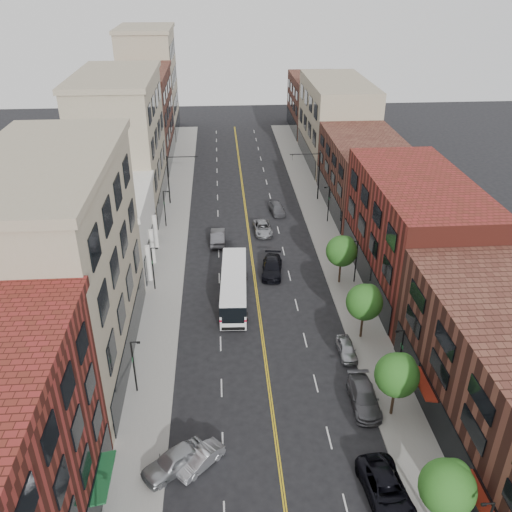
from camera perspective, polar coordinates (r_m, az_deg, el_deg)
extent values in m
plane|color=black|center=(41.45, 2.45, -20.87)|extent=(220.00, 220.00, 0.00)
cube|color=gray|center=(69.58, -8.92, 1.35)|extent=(4.00, 110.00, 0.15)
cube|color=gray|center=(70.59, 7.47, 1.88)|extent=(4.00, 110.00, 0.15)
cube|color=gray|center=(47.61, -19.92, -1.49)|extent=(10.00, 22.00, 18.00)
cube|color=silver|center=(65.36, -15.53, 2.58)|extent=(10.00, 14.00, 8.00)
cube|color=gray|center=(79.21, -13.91, 11.24)|extent=(10.00, 20.00, 18.00)
cube|color=#532A21|center=(98.67, -12.10, 13.87)|extent=(10.00, 20.00, 15.00)
cube|color=gray|center=(115.57, -11.16, 17.33)|extent=(10.00, 16.00, 20.00)
cube|color=maroon|center=(60.39, 16.29, 2.38)|extent=(10.00, 22.00, 12.00)
cube|color=#532A21|center=(79.20, 11.37, 8.45)|extent=(10.00, 20.00, 10.00)
cube|color=gray|center=(98.11, 8.43, 13.80)|extent=(10.00, 22.00, 14.00)
cube|color=#532A21|center=(117.52, 6.37, 15.60)|extent=(10.00, 18.00, 11.00)
sphere|color=#1E5017|center=(36.71, 19.48, -22.02)|extent=(3.40, 3.40, 3.40)
sphere|color=#1E5017|center=(36.74, 20.15, -20.90)|extent=(2.04, 2.04, 2.04)
cylinder|color=black|center=(44.89, 14.19, -14.61)|extent=(0.22, 0.22, 2.50)
sphere|color=#1E5017|center=(43.16, 14.61, -12.03)|extent=(3.40, 3.40, 3.40)
sphere|color=#1E5017|center=(43.28, 15.18, -11.11)|extent=(2.04, 2.04, 2.04)
cylinder|color=black|center=(52.25, 11.06, -7.21)|extent=(0.22, 0.22, 2.50)
sphere|color=#1E5017|center=(50.77, 11.34, -4.78)|extent=(3.40, 3.40, 3.40)
sphere|color=#1E5017|center=(50.95, 11.83, -4.02)|extent=(2.04, 2.04, 2.04)
cylinder|color=black|center=(60.38, 8.81, -1.70)|extent=(0.22, 0.22, 2.50)
sphere|color=#1E5017|center=(59.10, 9.00, 0.52)|extent=(3.40, 3.40, 3.40)
sphere|color=#1E5017|center=(59.32, 9.43, 1.15)|extent=(2.04, 2.04, 2.04)
cylinder|color=black|center=(45.76, -12.72, -11.34)|extent=(0.14, 0.14, 5.00)
cylinder|color=black|center=(44.17, -12.62, -8.84)|extent=(0.70, 0.10, 0.10)
cube|color=black|center=(44.16, -12.29, -8.89)|extent=(0.28, 0.14, 0.14)
cube|color=#19592D|center=(45.20, -12.85, -10.46)|extent=(0.04, 0.55, 0.35)
cylinder|color=black|center=(58.84, -10.78, -1.34)|extent=(0.14, 0.14, 5.00)
cylinder|color=black|center=(57.61, -10.66, 0.83)|extent=(0.70, 0.10, 0.10)
cube|color=black|center=(57.61, -10.41, 0.80)|extent=(0.28, 0.14, 0.14)
cube|color=#19592D|center=(58.41, -10.86, -0.57)|extent=(0.04, 0.55, 0.35)
cylinder|color=black|center=(73.09, -9.59, 4.91)|extent=(0.14, 0.14, 5.00)
cylinder|color=black|center=(72.11, -9.47, 6.74)|extent=(0.70, 0.10, 0.10)
cube|color=black|center=(72.10, -9.27, 6.71)|extent=(0.28, 0.14, 0.14)
cube|color=#19592D|center=(72.74, -9.65, 5.55)|extent=(0.04, 0.55, 0.35)
cylinder|color=black|center=(35.29, 23.25, -22.84)|extent=(0.70, 0.10, 0.10)
cube|color=black|center=(35.23, 22.84, -22.97)|extent=(0.28, 0.14, 0.14)
cylinder|color=black|center=(47.43, 14.97, -10.03)|extent=(0.14, 0.14, 5.00)
cylinder|color=black|center=(45.85, 14.94, -7.61)|extent=(0.70, 0.10, 0.10)
cube|color=black|center=(45.80, 14.63, -7.69)|extent=(0.28, 0.14, 0.14)
cube|color=#19592D|center=(46.89, 15.11, -9.16)|extent=(0.04, 0.55, 0.35)
cylinder|color=black|center=(60.15, 10.48, -0.60)|extent=(0.14, 0.14, 5.00)
cylinder|color=black|center=(58.91, 10.36, 1.51)|extent=(0.70, 0.10, 0.10)
cube|color=black|center=(58.87, 10.12, 1.46)|extent=(0.28, 0.14, 0.14)
cube|color=#19592D|center=(59.73, 10.55, 0.15)|extent=(0.04, 0.55, 0.35)
cylinder|color=black|center=(74.15, 7.64, 5.41)|extent=(0.14, 0.14, 5.00)
cylinder|color=black|center=(73.15, 7.49, 7.20)|extent=(0.70, 0.10, 0.10)
cube|color=black|center=(73.12, 7.30, 7.17)|extent=(0.28, 0.14, 0.14)
cube|color=#19592D|center=(73.81, 7.68, 6.05)|extent=(0.04, 0.55, 0.35)
cylinder|color=black|center=(80.08, -9.21, 7.92)|extent=(0.18, 0.18, 7.20)
cylinder|color=black|center=(78.79, -7.78, 10.30)|extent=(4.40, 0.12, 0.12)
imported|color=black|center=(78.82, -6.44, 10.08)|extent=(0.15, 0.18, 0.90)
cylinder|color=black|center=(81.05, 6.63, 8.35)|extent=(0.18, 0.18, 7.20)
cylinder|color=black|center=(79.58, 5.18, 10.63)|extent=(4.40, 0.12, 0.12)
imported|color=black|center=(79.44, 3.86, 10.35)|extent=(0.15, 0.18, 0.90)
cube|color=white|center=(56.82, -2.34, -3.17)|extent=(3.14, 11.92, 2.85)
cube|color=black|center=(56.46, -2.35, -2.57)|extent=(3.18, 11.96, 1.03)
cube|color=#A60B24|center=(56.98, -2.33, -3.42)|extent=(3.18, 11.96, 0.22)
cube|color=black|center=(51.74, -2.44, -6.38)|extent=(2.16, 0.17, 1.57)
cylinder|color=black|center=(54.21, -3.76, -6.40)|extent=(0.32, 0.96, 0.94)
cylinder|color=black|center=(54.15, -0.99, -6.38)|extent=(0.32, 0.96, 0.94)
cylinder|color=black|center=(60.82, -3.49, -2.15)|extent=(0.32, 0.96, 0.94)
cylinder|color=black|center=(60.77, -1.04, -2.13)|extent=(0.32, 0.96, 0.94)
imported|color=#989C9F|center=(40.83, -8.61, -20.54)|extent=(5.01, 4.42, 1.64)
imported|color=#A0A2A8|center=(40.93, -5.90, -20.53)|extent=(3.70, 3.66, 1.27)
imported|color=black|center=(39.85, 13.55, -22.86)|extent=(3.16, 6.03, 1.62)
imported|color=#55555B|center=(45.68, 11.30, -14.40)|extent=(2.24, 5.25, 1.51)
imported|color=#AFB1B8|center=(50.42, 9.52, -9.62)|extent=(1.54, 3.76, 1.28)
imported|color=#47464B|center=(68.84, -4.05, 2.03)|extent=(1.83, 5.04, 1.65)
imported|color=black|center=(61.87, 1.70, -1.19)|extent=(2.95, 5.74, 1.59)
imported|color=#929499|center=(71.36, 0.71, 2.98)|extent=(2.48, 5.03, 1.37)
imported|color=#535459|center=(77.13, 2.20, 5.05)|extent=(2.28, 4.56, 1.49)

